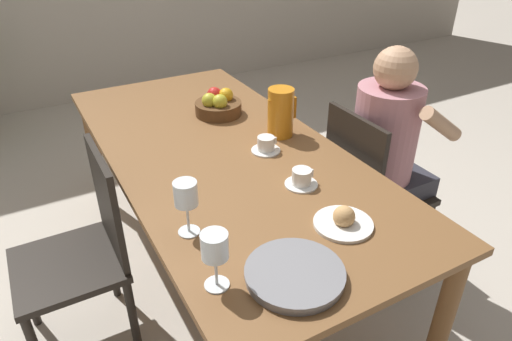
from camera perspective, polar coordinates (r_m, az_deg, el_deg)
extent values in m
plane|color=beige|center=(2.47, -3.55, -12.67)|extent=(20.00, 20.00, 0.00)
cube|color=brown|center=(2.04, -4.20, 2.29)|extent=(0.94, 2.05, 0.03)
cylinder|color=brown|center=(1.88, 22.17, -17.47)|extent=(0.07, 0.07, 0.71)
cylinder|color=brown|center=(2.94, -19.38, 1.83)|extent=(0.07, 0.07, 0.71)
cylinder|color=brown|center=(3.14, -4.71, 5.43)|extent=(0.07, 0.07, 0.71)
cylinder|color=black|center=(2.72, 14.74, -3.68)|extent=(0.04, 0.04, 0.40)
cylinder|color=black|center=(2.52, 20.35, -7.74)|extent=(0.04, 0.04, 0.40)
cylinder|color=black|center=(2.51, 8.44, -6.08)|extent=(0.04, 0.04, 0.40)
cylinder|color=black|center=(2.30, 13.99, -10.82)|extent=(0.04, 0.04, 0.40)
cube|color=black|center=(2.38, 15.06, -2.79)|extent=(0.42, 0.42, 0.03)
cube|color=black|center=(2.14, 12.01, 1.10)|extent=(0.03, 0.39, 0.45)
cylinder|color=black|center=(2.32, -26.72, -13.32)|extent=(0.04, 0.04, 0.40)
cylinder|color=black|center=(2.05, -15.13, -17.25)|extent=(0.04, 0.04, 0.40)
cylinder|color=black|center=(2.32, -17.66, -11.01)|extent=(0.04, 0.04, 0.40)
cube|color=black|center=(2.03, -22.50, -10.91)|extent=(0.42, 0.42, 0.03)
cube|color=black|center=(1.90, -18.13, -3.91)|extent=(0.03, 0.39, 0.45)
cylinder|color=#33333D|center=(2.62, 15.64, -4.76)|extent=(0.09, 0.09, 0.43)
cylinder|color=#33333D|center=(2.54, 18.07, -6.54)|extent=(0.09, 0.09, 0.43)
cube|color=#33333D|center=(2.39, 16.47, -1.11)|extent=(0.30, 0.34, 0.11)
cylinder|color=#B77A84|center=(2.20, 15.82, 4.37)|extent=(0.30, 0.30, 0.46)
sphere|color=tan|center=(2.09, 17.05, 12.13)|extent=(0.19, 0.19, 0.19)
cylinder|color=tan|center=(2.10, 22.12, 5.39)|extent=(0.25, 0.06, 0.20)
cylinder|color=orange|center=(2.11, 3.14, 7.22)|extent=(0.12, 0.12, 0.23)
cube|color=orange|center=(2.14, 4.75, 7.85)|extent=(0.02, 0.02, 0.10)
cone|color=orange|center=(2.05, 2.05, 9.30)|extent=(0.04, 0.04, 0.04)
cylinder|color=white|center=(1.55, -8.35, -7.56)|extent=(0.07, 0.07, 0.00)
cylinder|color=white|center=(1.51, -8.51, -5.87)|extent=(0.01, 0.01, 0.11)
cylinder|color=white|center=(1.46, -8.79, -2.85)|extent=(0.08, 0.08, 0.08)
cylinder|color=white|center=(1.35, -4.91, -14.02)|extent=(0.07, 0.07, 0.00)
cylinder|color=white|center=(1.32, -5.01, -12.36)|extent=(0.01, 0.01, 0.10)
cylinder|color=white|center=(1.26, -5.20, -9.34)|extent=(0.08, 0.08, 0.08)
cylinder|color=orange|center=(1.27, -5.16, -9.95)|extent=(0.06, 0.06, 0.04)
cylinder|color=white|center=(1.78, 5.66, -1.73)|extent=(0.13, 0.13, 0.01)
cylinder|color=white|center=(1.76, 5.72, -0.78)|extent=(0.08, 0.08, 0.06)
cube|color=white|center=(1.78, 6.93, -0.33)|extent=(0.01, 0.01, 0.03)
cylinder|color=white|center=(2.01, 1.24, 2.53)|extent=(0.13, 0.13, 0.01)
cylinder|color=white|center=(1.99, 1.25, 3.40)|extent=(0.08, 0.08, 0.06)
cube|color=white|center=(2.01, 2.36, 3.76)|extent=(0.01, 0.01, 0.03)
cylinder|color=gray|center=(1.37, 4.84, -12.96)|extent=(0.29, 0.29, 0.02)
cylinder|color=gray|center=(1.36, 4.87, -12.50)|extent=(0.30, 0.30, 0.01)
cylinder|color=white|center=(1.59, 10.83, -6.55)|extent=(0.20, 0.20, 0.01)
sphere|color=tan|center=(1.57, 10.94, -5.66)|extent=(0.08, 0.08, 0.08)
cylinder|color=brown|center=(2.37, -4.72, 7.78)|extent=(0.24, 0.24, 0.07)
sphere|color=gold|center=(2.38, -3.78, 9.37)|extent=(0.08, 0.08, 0.08)
sphere|color=red|center=(2.39, -5.23, 9.46)|extent=(0.08, 0.08, 0.08)
sphere|color=gold|center=(2.32, -5.85, 8.70)|extent=(0.08, 0.08, 0.08)
sphere|color=gold|center=(2.30, -4.54, 8.56)|extent=(0.08, 0.08, 0.08)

